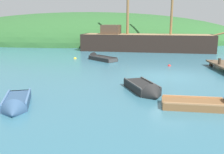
{
  "coord_description": "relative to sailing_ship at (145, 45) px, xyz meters",
  "views": [
    {
      "loc": [
        -3.5,
        -16.56,
        3.72
      ],
      "look_at": [
        -3.81,
        -1.88,
        0.38
      ],
      "focal_mm": 40.41,
      "sensor_mm": 36.0,
      "label": 1
    }
  ],
  "objects": [
    {
      "name": "buoy_yellow",
      "position": [
        -7.53,
        -6.64,
        -0.77
      ],
      "size": [
        0.3,
        0.3,
        0.3
      ],
      "primitive_type": "sphere",
      "color": "yellow",
      "rests_on": "ground"
    },
    {
      "name": "sailing_ship",
      "position": [
        0.0,
        0.0,
        0.0
      ],
      "size": [
        18.43,
        6.0,
        12.63
      ],
      "rotation": [
        0.0,
        0.0,
        -0.16
      ],
      "color": "black",
      "rests_on": "ground"
    },
    {
      "name": "buoy_red",
      "position": [
        0.88,
        -10.46,
        -0.77
      ],
      "size": [
        0.28,
        0.28,
        0.28
      ],
      "primitive_type": "sphere",
      "color": "red",
      "rests_on": "ground"
    },
    {
      "name": "shore_hill",
      "position": [
        -8.59,
        14.19,
        -0.77
      ],
      "size": [
        55.72,
        23.07,
        10.07
      ],
      "primitive_type": "ellipsoid",
      "color": "#2D602D",
      "rests_on": "ground"
    },
    {
      "name": "ground_plane",
      "position": [
        0.1,
        -14.39,
        -0.77
      ],
      "size": [
        120.0,
        120.0,
        0.0
      ],
      "primitive_type": "plane",
      "color": "teal"
    },
    {
      "name": "rowboat_center",
      "position": [
        -1.96,
        -18.27,
        -0.63
      ],
      "size": [
        2.02,
        3.32,
        1.06
      ],
      "rotation": [
        0.0,
        0.0,
        5.03
      ],
      "color": "black",
      "rests_on": "ground"
    },
    {
      "name": "rowboat_outer_left",
      "position": [
        -5.18,
        -7.21,
        -0.66
      ],
      "size": [
        3.29,
        3.48,
        1.07
      ],
      "rotation": [
        0.0,
        0.0,
        2.31
      ],
      "color": "black",
      "rests_on": "ground"
    },
    {
      "name": "rowboat_near_dock",
      "position": [
        -7.78,
        -20.68,
        -0.65
      ],
      "size": [
        1.72,
        3.07,
        0.99
      ],
      "rotation": [
        0.0,
        0.0,
        4.97
      ],
      "color": "#335175",
      "rests_on": "ground"
    },
    {
      "name": "rowboat_outer_right",
      "position": [
        0.48,
        -20.61,
        -0.67
      ],
      "size": [
        3.45,
        1.53,
        1.07
      ],
      "rotation": [
        0.0,
        0.0,
        6.15
      ],
      "color": "brown",
      "rests_on": "ground"
    }
  ]
}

